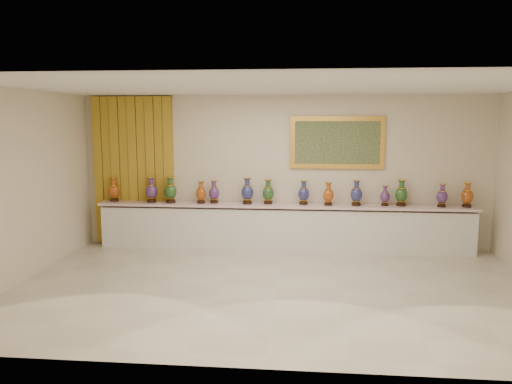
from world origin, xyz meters
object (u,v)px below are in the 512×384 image
counter (284,228)px  vase_0 (114,191)px  vase_2 (171,191)px  vase_1 (151,191)px

counter → vase_0: size_ratio=15.02×
counter → vase_0: (-3.40, 0.02, 0.68)m
vase_0 → vase_2: (1.18, -0.06, 0.02)m
counter → vase_1: 2.71m
counter → vase_2: vase_2 is taller
counter → vase_1: bearing=-179.6°
counter → vase_1: (-2.62, -0.02, 0.69)m
vase_1 → vase_2: size_ratio=0.98×
counter → vase_2: bearing=-178.8°
vase_0 → vase_2: vase_2 is taller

